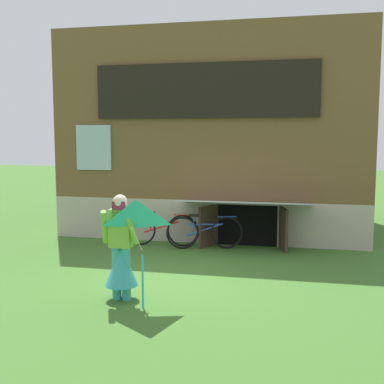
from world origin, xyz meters
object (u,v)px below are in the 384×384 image
Objects in this scene: kite at (136,225)px; bicycle_blue at (205,232)px; bicycle_red at (161,229)px; person at (121,256)px.

bicycle_blue is at bearing 87.48° from kite.
kite is 0.93× the size of bicycle_blue.
kite is 4.30m from bicycle_blue.
kite reaches higher than bicycle_red.
kite is (0.42, -0.48, 0.60)m from person.
person is 0.98× the size of bicycle_blue.
bicycle_red is at bearing 120.06° from person.
bicycle_red is (-1.05, 0.08, 0.00)m from bicycle_blue.
person is at bearing 131.45° from kite.
bicycle_blue is at bearing -8.02° from bicycle_red.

